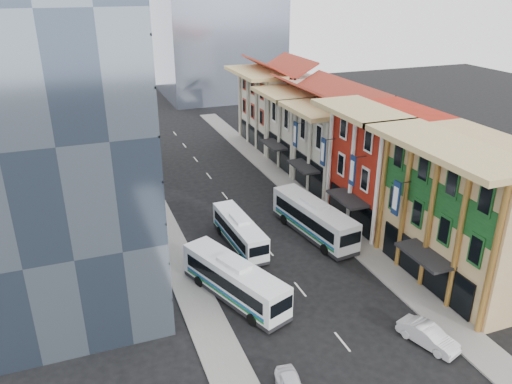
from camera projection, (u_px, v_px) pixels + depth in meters
name	position (u px, v px, depth m)	size (l,w,h in m)	color
ground	(350.00, 351.00, 34.78)	(200.00, 200.00, 0.00)	black
sidewalk_right	(315.00, 207.00, 56.44)	(3.00, 90.00, 0.15)	slate
sidewalk_left	(166.00, 232.00, 50.90)	(3.00, 90.00, 0.15)	slate
shophouse_tan	(471.00, 213.00, 41.28)	(8.00, 14.00, 12.00)	tan
shophouse_red	(387.00, 167.00, 51.60)	(8.00, 10.00, 12.00)	#A12012
shophouse_cream_near	(341.00, 149.00, 60.17)	(8.00, 9.00, 10.00)	beige
shophouse_cream_mid	(308.00, 130.00, 67.91)	(8.00, 9.00, 10.00)	beige
shophouse_cream_far	(278.00, 109.00, 76.74)	(8.00, 12.00, 11.00)	beige
office_tower	(54.00, 100.00, 39.69)	(12.00, 26.00, 30.00)	#3E4D63
office_block_far	(72.00, 124.00, 62.93)	(10.00, 18.00, 14.00)	gray
bus_left_near	(234.00, 280.00, 39.88)	(2.54, 10.85, 3.48)	white
bus_left_far	(240.00, 231.00, 48.05)	(2.22, 9.47, 3.04)	white
bus_right	(314.00, 218.00, 49.89)	(2.72, 11.61, 3.72)	silver
sedan_right	(428.00, 336.00, 35.14)	(1.54, 4.41, 1.46)	silver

